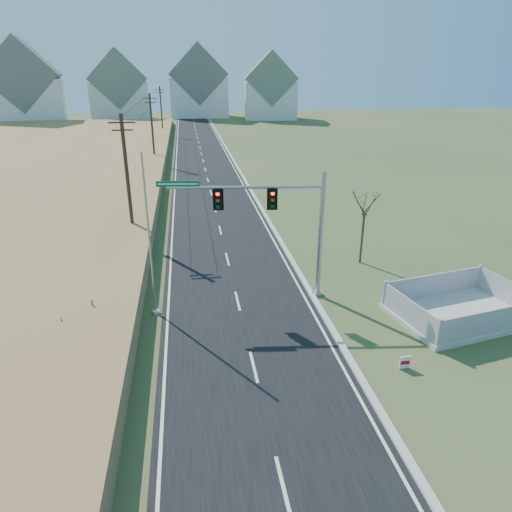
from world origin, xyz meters
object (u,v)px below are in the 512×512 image
Objects in this scene: open_sign at (405,362)px; bare_tree at (365,202)px; flagpole at (151,254)px; fence_enclosure at (459,312)px; traffic_signal_mast at (286,222)px.

open_sign is 0.12× the size of bare_tree.
flagpole is 1.63× the size of bare_tree.
fence_enclosure is at bearing -9.93° from flagpole.
fence_enclosure is 15.76m from flagpole.
fence_enclosure is 8.79m from bare_tree.
fence_enclosure is 12.23× the size of open_sign.
traffic_signal_mast reaches higher than bare_tree.
traffic_signal_mast is 7.07m from bare_tree.
traffic_signal_mast is at bearing 116.04° from open_sign.
open_sign is 12.68m from flagpole.
flagpole reaches higher than open_sign.
open_sign is 12.10m from bare_tree.
traffic_signal_mast is 1.72× the size of bare_tree.
flagpole reaches higher than fence_enclosure.
traffic_signal_mast is at bearing 145.38° from fence_enclosure.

